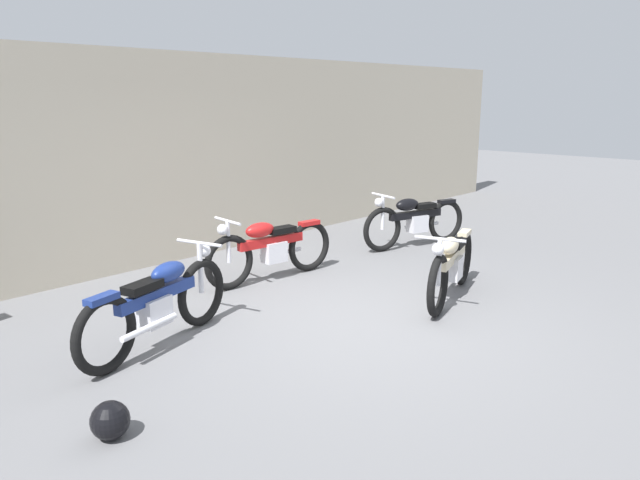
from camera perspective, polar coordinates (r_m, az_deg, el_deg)
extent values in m
plane|color=slate|center=(6.49, 3.29, -7.66)|extent=(40.00, 40.00, 0.00)
cube|color=#B2A893|center=(8.83, -15.13, 7.37)|extent=(18.00, 0.30, 2.94)
sphere|color=black|center=(4.62, -19.20, -15.78)|extent=(0.27, 0.27, 0.27)
torus|color=black|center=(7.49, -8.58, -2.12)|extent=(0.70, 0.17, 0.69)
torus|color=black|center=(8.21, -1.02, -0.58)|extent=(0.70, 0.17, 0.69)
cube|color=silver|center=(7.86, -4.34, -1.12)|extent=(0.32, 0.22, 0.27)
cube|color=#B21919|center=(7.79, -4.64, -0.10)|extent=(0.98, 0.21, 0.11)
ellipsoid|color=#B21919|center=(7.66, -5.70, 0.94)|extent=(0.44, 0.24, 0.19)
cube|color=black|center=(7.86, -3.66, 0.96)|extent=(0.40, 0.21, 0.08)
cube|color=#B21919|center=(8.14, -1.03, 1.62)|extent=(0.31, 0.15, 0.06)
cylinder|color=silver|center=(7.42, -8.65, -0.18)|extent=(0.05, 0.05, 0.52)
cylinder|color=silver|center=(7.37, -8.72, 1.79)|extent=(0.10, 0.55, 0.03)
sphere|color=silver|center=(7.35, -9.19, 0.99)|extent=(0.13, 0.13, 0.13)
cylinder|color=silver|center=(8.07, -3.73, -1.21)|extent=(0.67, 0.13, 0.06)
torus|color=black|center=(6.40, -11.12, -4.87)|extent=(0.70, 0.26, 0.70)
torus|color=black|center=(5.52, -19.63, -8.46)|extent=(0.70, 0.26, 0.70)
cube|color=silver|center=(5.90, -15.37, -6.51)|extent=(0.35, 0.27, 0.27)
cube|color=navy|center=(5.89, -15.15, -4.96)|extent=(0.98, 0.35, 0.12)
ellipsoid|color=navy|center=(5.96, -14.13, -2.94)|extent=(0.46, 0.30, 0.19)
cube|color=black|center=(5.73, -16.39, -4.24)|extent=(0.42, 0.27, 0.08)
cube|color=navy|center=(5.41, -19.90, -5.23)|extent=(0.33, 0.19, 0.06)
cylinder|color=silver|center=(6.33, -11.23, -2.60)|extent=(0.05, 0.05, 0.53)
cylinder|color=silver|center=(6.26, -11.34, -0.27)|extent=(0.18, 0.55, 0.03)
sphere|color=silver|center=(6.34, -10.87, -0.97)|extent=(0.13, 0.13, 0.13)
cylinder|color=silver|center=(5.72, -15.79, -7.90)|extent=(0.67, 0.23, 0.06)
torus|color=black|center=(6.65, 11.07, -4.25)|extent=(0.68, 0.29, 0.69)
torus|color=black|center=(7.84, 13.36, -1.64)|extent=(0.68, 0.29, 0.69)
cube|color=silver|center=(7.28, 12.40, -2.60)|extent=(0.34, 0.27, 0.26)
cube|color=beige|center=(7.20, 12.38, -1.54)|extent=(0.95, 0.38, 0.11)
ellipsoid|color=beige|center=(6.99, 12.13, -0.53)|extent=(0.45, 0.30, 0.19)
cube|color=black|center=(7.33, 12.72, -0.30)|extent=(0.41, 0.28, 0.08)
cube|color=beige|center=(7.77, 13.49, 0.64)|extent=(0.32, 0.20, 0.06)
cylinder|color=silver|center=(6.57, 11.17, -2.10)|extent=(0.05, 0.05, 0.52)
cylinder|color=silver|center=(6.51, 11.27, 0.10)|extent=(0.20, 0.53, 0.03)
sphere|color=silver|center=(6.46, 11.07, -0.85)|extent=(0.13, 0.13, 0.13)
cylinder|color=silver|center=(7.50, 11.86, -2.63)|extent=(0.65, 0.25, 0.06)
torus|color=black|center=(9.28, 5.90, 1.00)|extent=(0.69, 0.28, 0.69)
torus|color=black|center=(10.08, 11.77, 1.79)|extent=(0.69, 0.28, 0.69)
cube|color=silver|center=(9.70, 9.18, 1.55)|extent=(0.35, 0.27, 0.27)
cube|color=black|center=(9.64, 8.99, 2.41)|extent=(0.96, 0.37, 0.11)
ellipsoid|color=black|center=(9.50, 8.23, 3.32)|extent=(0.46, 0.30, 0.19)
cube|color=black|center=(9.72, 9.80, 3.21)|extent=(0.41, 0.27, 0.08)
cube|color=black|center=(10.03, 11.86, 3.59)|extent=(0.32, 0.20, 0.06)
cylinder|color=silver|center=(9.23, 5.94, 2.58)|extent=(0.05, 0.05, 0.52)
cylinder|color=silver|center=(9.18, 5.97, 4.19)|extent=(0.19, 0.54, 0.03)
sphere|color=silver|center=(9.15, 5.58, 3.56)|extent=(0.13, 0.13, 0.13)
cylinder|color=silver|center=(9.92, 9.59, 1.40)|extent=(0.65, 0.25, 0.06)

